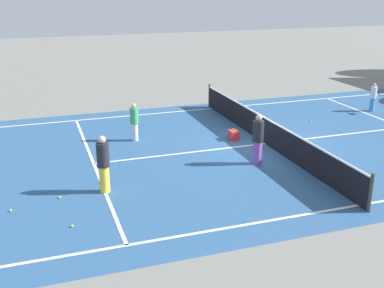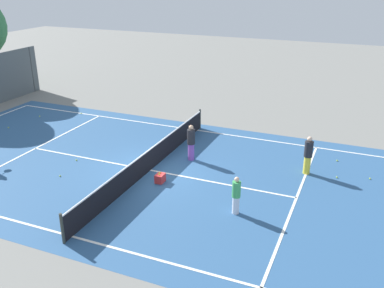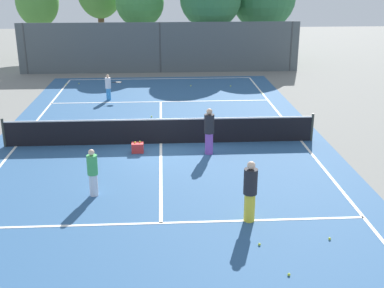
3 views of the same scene
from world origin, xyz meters
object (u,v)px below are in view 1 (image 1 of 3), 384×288
at_px(tennis_ball_0, 341,131).
at_px(tennis_ball_6, 241,114).
at_px(player_2, 103,164).
at_px(player_3, 134,122).
at_px(tennis_ball_9, 72,226).
at_px(tennis_ball_10, 60,197).
at_px(tennis_ball_4, 311,121).
at_px(player_0, 373,97).
at_px(player_1, 258,139).
at_px(tennis_ball_11, 11,211).
at_px(ball_crate, 234,135).

xyz_separation_m(tennis_ball_0, tennis_ball_6, (-3.63, -2.77, 0.00)).
relative_size(player_2, tennis_ball_0, 25.83).
relative_size(player_3, tennis_ball_9, 22.10).
bearing_deg(tennis_ball_0, tennis_ball_9, -67.49).
xyz_separation_m(tennis_ball_6, tennis_ball_10, (6.45, -8.53, 0.00)).
relative_size(tennis_ball_4, tennis_ball_10, 1.00).
height_order(player_0, tennis_ball_6, player_0).
height_order(player_2, player_3, player_2).
xyz_separation_m(player_3, tennis_ball_0, (1.57, 8.18, -0.71)).
height_order(player_1, tennis_ball_4, player_1).
bearing_deg(tennis_ball_11, tennis_ball_0, 104.37).
distance_m(player_1, tennis_ball_9, 6.80).
relative_size(player_3, tennis_ball_6, 22.10).
xyz_separation_m(player_0, player_3, (0.66, -11.48, 0.06)).
distance_m(player_0, ball_crate, 8.07).
bearing_deg(tennis_ball_4, tennis_ball_11, -68.28).
xyz_separation_m(player_3, tennis_ball_4, (-0.07, 7.80, -0.71)).
height_order(tennis_ball_9, tennis_ball_10, same).
bearing_deg(tennis_ball_11, player_1, 97.77).
xyz_separation_m(player_0, tennis_ball_9, (6.84, -14.44, -0.66)).
xyz_separation_m(player_0, tennis_ball_6, (-1.40, -6.07, -0.66)).
distance_m(tennis_ball_9, tennis_ball_10, 1.80).
bearing_deg(tennis_ball_6, player_0, 76.98).
height_order(player_2, ball_crate, player_2).
height_order(tennis_ball_4, tennis_ball_11, same).
distance_m(ball_crate, tennis_ball_11, 8.84).
distance_m(player_2, tennis_ball_0, 10.43).
bearing_deg(tennis_ball_6, tennis_ball_4, 50.27).
bearing_deg(tennis_ball_9, tennis_ball_4, 120.17).
bearing_deg(player_0, tennis_ball_9, -64.65).
xyz_separation_m(tennis_ball_0, tennis_ball_9, (4.62, -11.14, 0.00)).
xyz_separation_m(player_3, tennis_ball_9, (6.18, -2.96, -0.71)).
bearing_deg(player_1, tennis_ball_9, -68.75).
bearing_deg(player_2, player_3, 157.01).
height_order(tennis_ball_0, tennis_ball_10, same).
bearing_deg(ball_crate, tennis_ball_11, -65.54).
xyz_separation_m(tennis_ball_4, tennis_ball_6, (-1.99, -2.39, 0.00)).
height_order(player_1, tennis_ball_10, player_1).
relative_size(player_2, player_3, 1.17).
bearing_deg(tennis_ball_4, player_3, -89.47).
bearing_deg(tennis_ball_4, tennis_ball_0, 12.98).
distance_m(player_0, tennis_ball_11, 16.82).
bearing_deg(tennis_ball_9, player_3, 154.41).
xyz_separation_m(tennis_ball_0, tennis_ball_11, (3.23, -12.60, 0.00)).
distance_m(player_0, player_1, 9.26).
relative_size(ball_crate, tennis_ball_4, 6.54).
bearing_deg(tennis_ball_0, ball_crate, -95.39).
xyz_separation_m(tennis_ball_6, tennis_ball_9, (8.24, -8.37, 0.00)).
height_order(player_3, tennis_ball_0, player_3).
bearing_deg(player_3, tennis_ball_4, 90.53).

